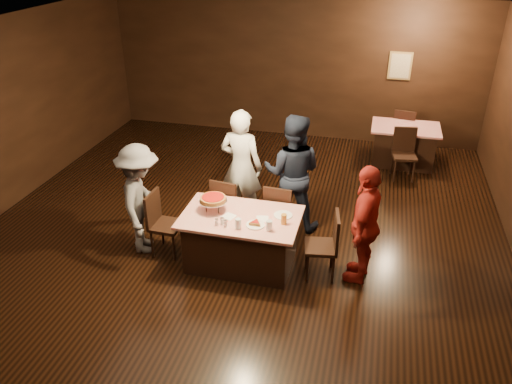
{
  "coord_description": "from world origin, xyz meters",
  "views": [
    {
      "loc": [
        1.82,
        -5.58,
        4.23
      ],
      "look_at": [
        0.36,
        0.25,
        1.0
      ],
      "focal_mm": 35.0,
      "sensor_mm": 36.0,
      "label": 1
    }
  ],
  "objects_px": {
    "chair_far_left": "(229,205)",
    "plate_empty": "(283,215)",
    "glass_front_right": "(269,226)",
    "main_table": "(241,240)",
    "chair_end_left": "(166,224)",
    "diner_white_jacket": "(241,167)",
    "chair_far_right": "(280,211)",
    "pizza_stand": "(213,199)",
    "diner_navy_hoodie": "(292,173)",
    "chair_end_right": "(321,246)",
    "diner_red_shirt": "(365,224)",
    "diner_grey_knit": "(141,199)",
    "chair_back_near": "(404,155)",
    "glass_amber": "(284,219)",
    "back_table": "(403,145)",
    "chair_back_far": "(404,130)",
    "glass_front_left": "(238,224)"
  },
  "relations": [
    {
      "from": "chair_far_right",
      "to": "main_table",
      "type": "bearing_deg",
      "value": 66.54
    },
    {
      "from": "diner_navy_hoodie",
      "to": "chair_back_far",
      "type": "bearing_deg",
      "value": -117.4
    },
    {
      "from": "main_table",
      "to": "diner_grey_knit",
      "type": "xyz_separation_m",
      "value": [
        -1.47,
        0.02,
        0.43
      ]
    },
    {
      "from": "diner_navy_hoodie",
      "to": "chair_far_left",
      "type": "bearing_deg",
      "value": 24.3
    },
    {
      "from": "chair_far_left",
      "to": "main_table",
      "type": "bearing_deg",
      "value": 126.03
    },
    {
      "from": "main_table",
      "to": "pizza_stand",
      "type": "xyz_separation_m",
      "value": [
        -0.4,
        0.05,
        0.57
      ]
    },
    {
      "from": "chair_far_right",
      "to": "glass_amber",
      "type": "xyz_separation_m",
      "value": [
        0.2,
        -0.8,
        0.37
      ]
    },
    {
      "from": "chair_far_left",
      "to": "diner_red_shirt",
      "type": "xyz_separation_m",
      "value": [
        2.04,
        -0.66,
        0.35
      ]
    },
    {
      "from": "diner_white_jacket",
      "to": "diner_red_shirt",
      "type": "xyz_separation_m",
      "value": [
        1.96,
        -1.09,
        -0.09
      ]
    },
    {
      "from": "back_table",
      "to": "diner_navy_hoodie",
      "type": "xyz_separation_m",
      "value": [
        -1.73,
        -2.86,
        0.54
      ]
    },
    {
      "from": "main_table",
      "to": "diner_red_shirt",
      "type": "distance_m",
      "value": 1.7
    },
    {
      "from": "glass_front_right",
      "to": "diner_navy_hoodie",
      "type": "bearing_deg",
      "value": 88.51
    },
    {
      "from": "chair_back_near",
      "to": "diner_white_jacket",
      "type": "distance_m",
      "value": 3.35
    },
    {
      "from": "back_table",
      "to": "diner_grey_knit",
      "type": "height_order",
      "value": "diner_grey_knit"
    },
    {
      "from": "chair_far_right",
      "to": "plate_empty",
      "type": "relative_size",
      "value": 3.8
    },
    {
      "from": "back_table",
      "to": "pizza_stand",
      "type": "relative_size",
      "value": 3.42
    },
    {
      "from": "chair_end_left",
      "to": "diner_white_jacket",
      "type": "relative_size",
      "value": 0.51
    },
    {
      "from": "chair_end_left",
      "to": "glass_amber",
      "type": "height_order",
      "value": "chair_end_left"
    },
    {
      "from": "chair_end_right",
      "to": "pizza_stand",
      "type": "height_order",
      "value": "pizza_stand"
    },
    {
      "from": "chair_end_right",
      "to": "diner_white_jacket",
      "type": "height_order",
      "value": "diner_white_jacket"
    },
    {
      "from": "glass_front_right",
      "to": "chair_far_left",
      "type": "bearing_deg",
      "value": 130.36
    },
    {
      "from": "chair_far_right",
      "to": "diner_navy_hoodie",
      "type": "bearing_deg",
      "value": -97.13
    },
    {
      "from": "diner_navy_hoodie",
      "to": "diner_red_shirt",
      "type": "height_order",
      "value": "diner_navy_hoodie"
    },
    {
      "from": "chair_far_left",
      "to": "plate_empty",
      "type": "distance_m",
      "value": 1.16
    },
    {
      "from": "diner_grey_knit",
      "to": "back_table",
      "type": "bearing_deg",
      "value": -59.43
    },
    {
      "from": "diner_navy_hoodie",
      "to": "plate_empty",
      "type": "xyz_separation_m",
      "value": [
        0.06,
        -1.02,
        -0.15
      ]
    },
    {
      "from": "back_table",
      "to": "chair_back_near",
      "type": "bearing_deg",
      "value": -90.0
    },
    {
      "from": "chair_end_left",
      "to": "diner_grey_knit",
      "type": "bearing_deg",
      "value": 89.43
    },
    {
      "from": "plate_empty",
      "to": "glass_front_left",
      "type": "relative_size",
      "value": 1.79
    },
    {
      "from": "chair_end_right",
      "to": "glass_front_right",
      "type": "height_order",
      "value": "chair_end_right"
    },
    {
      "from": "chair_back_near",
      "to": "diner_white_jacket",
      "type": "bearing_deg",
      "value": -148.39
    },
    {
      "from": "chair_far_right",
      "to": "diner_navy_hoodie",
      "type": "xyz_separation_m",
      "value": [
        0.09,
        0.42,
        0.45
      ]
    },
    {
      "from": "chair_back_near",
      "to": "plate_empty",
      "type": "height_order",
      "value": "chair_back_near"
    },
    {
      "from": "main_table",
      "to": "back_table",
      "type": "distance_m",
      "value": 4.6
    },
    {
      "from": "glass_front_right",
      "to": "main_table",
      "type": "bearing_deg",
      "value": 150.95
    },
    {
      "from": "diner_red_shirt",
      "to": "diner_navy_hoodie",
      "type": "bearing_deg",
      "value": -123.05
    },
    {
      "from": "chair_far_left",
      "to": "chair_back_far",
      "type": "xyz_separation_m",
      "value": [
        2.61,
        3.88,
        0.0
      ]
    },
    {
      "from": "chair_back_far",
      "to": "glass_front_left",
      "type": "distance_m",
      "value": 5.4
    },
    {
      "from": "chair_back_near",
      "to": "pizza_stand",
      "type": "height_order",
      "value": "pizza_stand"
    },
    {
      "from": "diner_grey_knit",
      "to": "glass_front_right",
      "type": "distance_m",
      "value": 1.94
    },
    {
      "from": "chair_end_left",
      "to": "pizza_stand",
      "type": "relative_size",
      "value": 2.5
    },
    {
      "from": "back_table",
      "to": "pizza_stand",
      "type": "bearing_deg",
      "value": -123.28
    },
    {
      "from": "plate_empty",
      "to": "chair_end_right",
      "type": "bearing_deg",
      "value": -15.26
    },
    {
      "from": "chair_end_right",
      "to": "glass_amber",
      "type": "relative_size",
      "value": 6.79
    },
    {
      "from": "back_table",
      "to": "diner_red_shirt",
      "type": "xyz_separation_m",
      "value": [
        -0.58,
        -3.94,
        0.44
      ]
    },
    {
      "from": "diner_white_jacket",
      "to": "chair_back_near",
      "type": "bearing_deg",
      "value": -133.65
    },
    {
      "from": "back_table",
      "to": "pizza_stand",
      "type": "height_order",
      "value": "pizza_stand"
    },
    {
      "from": "chair_far_right",
      "to": "chair_back_near",
      "type": "relative_size",
      "value": 1.0
    },
    {
      "from": "chair_far_right",
      "to": "plate_empty",
      "type": "distance_m",
      "value": 0.69
    },
    {
      "from": "chair_far_right",
      "to": "glass_front_left",
      "type": "distance_m",
      "value": 1.17
    }
  ]
}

